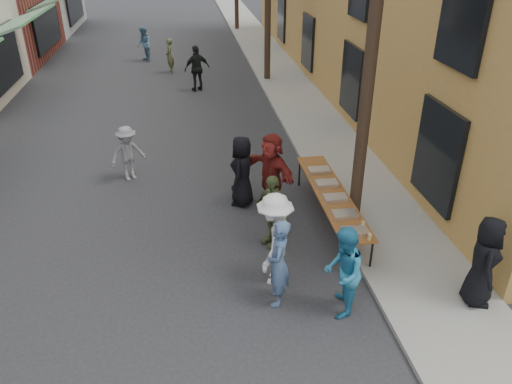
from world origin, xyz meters
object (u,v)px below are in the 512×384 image
object	(u,v)px
utility_pole_near	(375,17)
guest_front_a	(242,171)
serving_table	(331,195)
server	(484,261)
catering_tray_sausage	(355,231)
guest_front_c	(343,272)

from	to	relation	value
utility_pole_near	guest_front_a	size ratio (longest dim) A/B	5.22
serving_table	server	world-z (taller)	server
utility_pole_near	server	distance (m)	4.77
catering_tray_sausage	server	xyz separation A→B (m)	(1.79, -1.45, 0.15)
serving_table	catering_tray_sausage	distance (m)	1.65
catering_tray_sausage	guest_front_c	xyz separation A→B (m)	(-0.63, -1.27, 0.05)
serving_table	catering_tray_sausage	xyz separation A→B (m)	(-0.00, -1.65, 0.08)
serving_table	guest_front_a	bearing A→B (deg)	147.92
guest_front_c	server	distance (m)	2.43
serving_table	utility_pole_near	bearing A→B (deg)	-20.21
guest_front_a	guest_front_c	xyz separation A→B (m)	(1.22, -4.09, -0.02)
catering_tray_sausage	guest_front_a	xyz separation A→B (m)	(-1.86, 2.81, 0.07)
serving_table	guest_front_c	world-z (taller)	guest_front_c
serving_table	guest_front_a	size ratio (longest dim) A/B	2.32
catering_tray_sausage	server	size ratio (longest dim) A/B	0.30
catering_tray_sausage	serving_table	bearing A→B (deg)	90.00
catering_tray_sausage	server	bearing A→B (deg)	-39.01
serving_table	server	bearing A→B (deg)	-60.03
utility_pole_near	server	world-z (taller)	utility_pole_near
server	guest_front_c	bearing A→B (deg)	108.17
guest_front_a	server	distance (m)	5.60
guest_front_a	guest_front_c	bearing A→B (deg)	40.05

